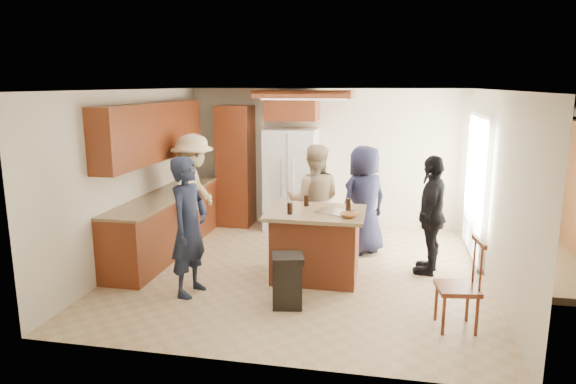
% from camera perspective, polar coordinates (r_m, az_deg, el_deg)
% --- Properties ---
extents(person_front_left, '(0.56, 0.70, 1.73)m').
position_cam_1_polar(person_front_left, '(6.41, -10.93, -3.80)').
color(person_front_left, '#1B2136').
rests_on(person_front_left, ground).
extents(person_behind_left, '(0.89, 0.62, 1.71)m').
position_cam_1_polar(person_behind_left, '(7.73, 2.92, -0.96)').
color(person_behind_left, tan).
rests_on(person_behind_left, ground).
extents(person_behind_right, '(0.97, 0.95, 1.68)m').
position_cam_1_polar(person_behind_right, '(7.90, 8.44, -0.91)').
color(person_behind_right, black).
rests_on(person_behind_right, ground).
extents(person_side_right, '(0.69, 1.05, 1.65)m').
position_cam_1_polar(person_side_right, '(7.28, 15.67, -2.47)').
color(person_side_right, black).
rests_on(person_side_right, ground).
extents(person_counter, '(0.59, 1.20, 1.83)m').
position_cam_1_polar(person_counter, '(8.12, -10.45, -0.07)').
color(person_counter, tan).
rests_on(person_counter, ground).
extents(left_cabinetry, '(0.64, 3.00, 2.30)m').
position_cam_1_polar(left_cabinetry, '(8.07, -13.90, -0.01)').
color(left_cabinetry, maroon).
rests_on(left_cabinetry, ground).
extents(back_wall_units, '(1.80, 0.60, 2.45)m').
position_cam_1_polar(back_wall_units, '(9.36, -4.27, 4.54)').
color(back_wall_units, maroon).
rests_on(back_wall_units, ground).
extents(refrigerator, '(0.90, 0.76, 1.80)m').
position_cam_1_polar(refrigerator, '(9.18, 0.36, 1.40)').
color(refrigerator, white).
rests_on(refrigerator, ground).
extents(kitchen_island, '(1.28, 1.03, 0.93)m').
position_cam_1_polar(kitchen_island, '(6.92, 3.11, -5.79)').
color(kitchen_island, '#A44B2A').
rests_on(kitchen_island, ground).
extents(island_items, '(0.93, 0.67, 0.15)m').
position_cam_1_polar(island_items, '(6.68, 5.06, -2.10)').
color(island_items, silver).
rests_on(island_items, kitchen_island).
extents(trash_bin, '(0.44, 0.44, 0.63)m').
position_cam_1_polar(trash_bin, '(6.11, -0.03, -9.77)').
color(trash_bin, black).
rests_on(trash_bin, ground).
extents(spindle_chair, '(0.47, 0.47, 0.99)m').
position_cam_1_polar(spindle_chair, '(5.82, 18.50, -10.10)').
color(spindle_chair, maroon).
rests_on(spindle_chair, ground).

